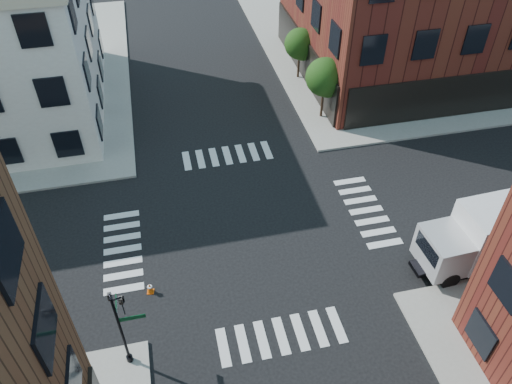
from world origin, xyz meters
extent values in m
plane|color=black|center=(0.00, 0.00, 0.00)|extent=(120.00, 120.00, 0.00)
cube|color=gray|center=(21.00, 21.00, 0.07)|extent=(30.00, 30.00, 0.15)
cylinder|color=black|center=(7.50, 10.00, 0.89)|extent=(0.18, 0.18, 1.47)
cylinder|color=black|center=(7.50, 10.00, 1.62)|extent=(0.12, 0.12, 1.47)
sphere|color=#15350E|center=(7.50, 10.00, 3.30)|extent=(2.69, 2.69, 2.69)
sphere|color=#15350E|center=(7.75, 9.90, 2.75)|extent=(1.85, 1.85, 1.85)
cylinder|color=black|center=(7.50, 16.00, 0.81)|extent=(0.18, 0.18, 1.33)
cylinder|color=black|center=(7.50, 16.00, 1.48)|extent=(0.12, 0.12, 1.33)
sphere|color=#15350E|center=(7.50, 16.00, 3.00)|extent=(2.43, 2.43, 2.43)
sphere|color=#15350E|center=(7.75, 15.90, 2.51)|extent=(1.67, 1.67, 1.67)
cylinder|color=black|center=(-6.80, -6.80, 2.30)|extent=(0.12, 0.12, 4.60)
cylinder|color=black|center=(-6.80, -6.80, 0.30)|extent=(0.28, 0.28, 0.30)
cube|color=#053819|center=(-6.25, -6.80, 3.15)|extent=(1.10, 0.03, 0.22)
cube|color=#053819|center=(-6.80, -6.25, 3.40)|extent=(0.03, 1.10, 0.22)
imported|color=black|center=(-6.45, -6.70, 3.90)|extent=(0.22, 0.18, 1.10)
imported|color=black|center=(-6.90, -6.45, 3.90)|extent=(0.18, 0.22, 1.10)
cube|color=maroon|center=(12.57, -3.56, 2.11)|extent=(2.21, 0.14, 0.70)
cube|color=#A7A7A9|center=(8.82, -5.01, 1.56)|extent=(2.12, 2.50, 2.01)
cube|color=black|center=(7.87, -5.05, 1.91)|extent=(0.19, 1.91, 0.90)
cube|color=black|center=(11.43, -4.89, 0.50)|extent=(8.07, 1.38, 0.25)
cylinder|color=black|center=(8.87, -6.06, 0.50)|extent=(1.02, 0.40, 1.00)
cylinder|color=black|center=(8.77, -3.96, 0.50)|extent=(1.02, 0.40, 1.00)
cylinder|color=black|center=(12.48, -5.89, 0.50)|extent=(1.02, 0.40, 1.00)
cylinder|color=black|center=(12.38, -3.79, 0.50)|extent=(1.02, 0.40, 1.00)
cube|color=#DF5509|center=(-5.70, -3.16, 0.02)|extent=(0.38, 0.38, 0.04)
cone|color=#DF5509|center=(-5.70, -3.16, 0.31)|extent=(0.36, 0.36, 0.63)
cylinder|color=white|center=(-5.70, -3.16, 0.40)|extent=(0.24, 0.24, 0.07)
camera|label=1|loc=(-3.93, -19.19, 20.18)|focal=35.00mm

